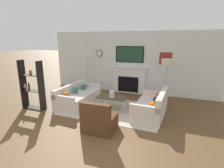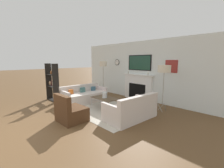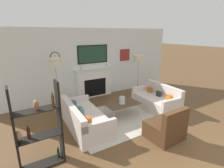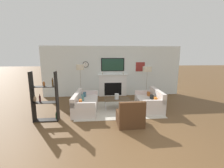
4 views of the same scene
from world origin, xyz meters
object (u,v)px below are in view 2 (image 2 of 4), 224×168
Objects in this scene: coffee_table at (105,98)px; floor_lamp_right at (164,69)px; couch_right at (131,110)px; armchair at (71,112)px; shelf_unit at (52,83)px; floor_lamp_left at (103,65)px; couch_left at (84,96)px; hurricane_candle at (105,95)px.

floor_lamp_right is at bearing 38.04° from coffee_table.
armchair is (-1.15, -1.47, -0.00)m from couch_right.
shelf_unit reaches higher than armchair.
couch_left is at bearing -77.49° from floor_lamp_left.
shelf_unit reaches higher than couch_right.
floor_lamp_right is (1.69, 1.30, 1.00)m from hurricane_candle.
couch_left is 2.27× the size of armchair.
couch_left is at bearing 179.89° from couch_right.
couch_right is 4.07m from shelf_unit.
hurricane_candle is at bearing 20.62° from shelf_unit.
couch_right reaches higher than coffee_table.
hurricane_candle is at bearing 98.52° from armchair.
floor_lamp_left is at bearing 180.00° from floor_lamp_right.
hurricane_candle is at bearing 176.02° from couch_right.
couch_left is 3.52m from floor_lamp_right.
floor_lamp_right is at bearing 63.15° from armchair.
floor_lamp_right reaches higher than armchair.
coffee_table is at bearing 98.00° from armchair.
coffee_table is at bearing 20.40° from shelf_unit.
coffee_table is 0.13m from hurricane_candle.
hurricane_candle is 2.74m from shelf_unit.
couch_left is at bearing -176.28° from coffee_table.
coffee_table is at bearing 176.22° from couch_right.
floor_lamp_left reaches higher than couch_left.
couch_left is 2.69m from couch_right.
couch_left reaches higher than hurricane_candle.
armchair reaches higher than coffee_table.
coffee_table is 2.40m from floor_lamp_right.
couch_right is at bearing -3.78° from coffee_table.
shelf_unit reaches higher than floor_lamp_right.
armchair is 2.90m from shelf_unit.
couch_right is (2.69, -0.01, 0.01)m from couch_left.
hurricane_candle is 0.14× the size of floor_lamp_right.
hurricane_candle is 0.13× the size of floor_lamp_left.
couch_left is at bearing -175.99° from hurricane_candle.
armchair is 3.76× the size of hurricane_candle.
floor_lamp_left reaches higher than coffee_table.
couch_right is at bearing -25.00° from floor_lamp_left.
couch_right is 0.95× the size of floor_lamp_left.
armchair is 0.50× the size of shelf_unit.
hurricane_candle is 2.35m from floor_lamp_left.
hurricane_candle is at bearing -38.94° from floor_lamp_left.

